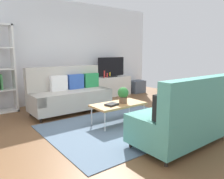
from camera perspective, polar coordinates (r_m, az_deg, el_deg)
name	(u,v)px	position (r m, az deg, el deg)	size (l,w,h in m)	color
ground_plane	(124,124)	(4.45, 3.31, -9.17)	(7.68, 7.68, 0.00)	brown
wall_far	(63,52)	(6.59, -12.76, 9.67)	(6.40, 0.12, 2.90)	silver
area_rug	(123,126)	(4.33, 2.85, -9.66)	(2.90, 2.20, 0.01)	slate
couch_beige	(70,93)	(5.36, -11.15, -1.04)	(1.90, 0.85, 1.10)	#B2ADA3
couch_green	(188,117)	(3.66, 19.55, -6.78)	(1.90, 0.85, 1.10)	teal
coffee_table	(118,105)	(4.39, 1.72, -4.08)	(1.10, 0.56, 0.42)	#B7844C
tv_console	(111,86)	(7.15, -0.30, 0.83)	(1.40, 0.44, 0.64)	silver
tv	(111,67)	(7.06, -0.20, 5.88)	(1.00, 0.20, 0.64)	black
storage_trunk	(137,87)	(7.80, 6.64, 0.78)	(0.52, 0.40, 0.44)	#4C5666
potted_plant	(123,94)	(4.39, 2.95, -1.30)	(0.22, 0.22, 0.33)	brown
table_book_0	(112,104)	(4.23, -0.08, -3.98)	(0.24, 0.18, 0.04)	#262626
vase_0	(95,76)	(6.81, -4.47, 3.64)	(0.08, 0.08, 0.14)	#4C72B2
vase_1	(99,75)	(6.89, -3.46, 3.83)	(0.08, 0.08, 0.16)	silver
bottle_0	(104,74)	(6.89, -2.05, 4.11)	(0.06, 0.06, 0.23)	red
bottle_1	(107,75)	(6.96, -1.31, 3.82)	(0.06, 0.06, 0.14)	red
bottle_2	(110,75)	(7.03, -0.58, 3.94)	(0.05, 0.05, 0.16)	gold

